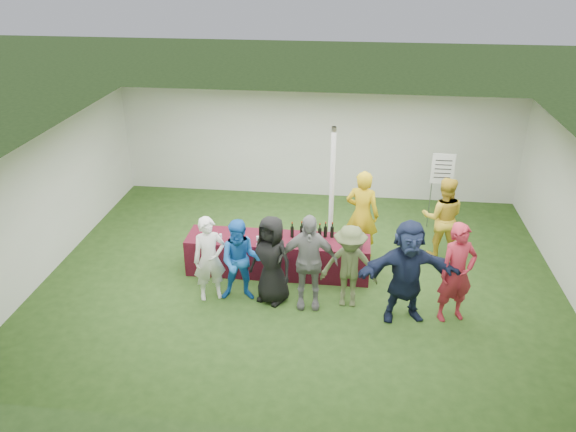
# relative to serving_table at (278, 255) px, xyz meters

# --- Properties ---
(ground) EXTENTS (60.00, 60.00, 0.00)m
(ground) POSITION_rel_serving_table_xyz_m (0.48, -0.06, -0.38)
(ground) COLOR #284719
(ground) RESTS_ON ground
(tent) EXTENTS (10.00, 10.00, 10.00)m
(tent) POSITION_rel_serving_table_xyz_m (0.98, 1.14, 0.98)
(tent) COLOR white
(tent) RESTS_ON ground
(serving_table) EXTENTS (3.60, 0.80, 0.75)m
(serving_table) POSITION_rel_serving_table_xyz_m (0.00, 0.00, 0.00)
(serving_table) COLOR #531320
(serving_table) RESTS_ON ground
(wine_bottles) EXTENTS (0.85, 0.15, 0.32)m
(wine_bottles) POSITION_rel_serving_table_xyz_m (0.68, 0.14, 0.50)
(wine_bottles) COLOR black
(wine_bottles) RESTS_ON serving_table
(wine_glasses) EXTENTS (2.76, 0.11, 0.16)m
(wine_glasses) POSITION_rel_serving_table_xyz_m (-0.44, -0.25, 0.49)
(wine_glasses) COLOR silver
(wine_glasses) RESTS_ON serving_table
(water_bottle) EXTENTS (0.07, 0.07, 0.23)m
(water_bottle) POSITION_rel_serving_table_xyz_m (-0.03, 0.08, 0.48)
(water_bottle) COLOR silver
(water_bottle) RESTS_ON serving_table
(bar_towel) EXTENTS (0.25, 0.18, 0.03)m
(bar_towel) POSITION_rel_serving_table_xyz_m (1.53, 0.05, 0.39)
(bar_towel) COLOR white
(bar_towel) RESTS_ON serving_table
(dump_bucket) EXTENTS (0.25, 0.25, 0.18)m
(dump_bucket) POSITION_rel_serving_table_xyz_m (1.53, -0.22, 0.46)
(dump_bucket) COLOR slate
(dump_bucket) RESTS_ON serving_table
(wine_list_sign) EXTENTS (0.50, 0.03, 1.80)m
(wine_list_sign) POSITION_rel_serving_table_xyz_m (3.38, 2.38, 0.94)
(wine_list_sign) COLOR slate
(wine_list_sign) RESTS_ON ground
(staff_pourer) EXTENTS (0.79, 0.62, 1.91)m
(staff_pourer) POSITION_rel_serving_table_xyz_m (1.63, 0.84, 0.58)
(staff_pourer) COLOR gold
(staff_pourer) RESTS_ON ground
(staff_back) EXTENTS (0.90, 0.72, 1.76)m
(staff_back) POSITION_rel_serving_table_xyz_m (3.28, 1.07, 0.50)
(staff_back) COLOR gold
(staff_back) RESTS_ON ground
(customer_0) EXTENTS (0.70, 0.60, 1.63)m
(customer_0) POSITION_rel_serving_table_xyz_m (-1.11, -1.05, 0.44)
(customer_0) COLOR white
(customer_0) RESTS_ON ground
(customer_1) EXTENTS (0.83, 0.68, 1.59)m
(customer_1) POSITION_rel_serving_table_xyz_m (-0.54, -1.01, 0.42)
(customer_1) COLOR blue
(customer_1) RESTS_ON ground
(customer_2) EXTENTS (0.97, 0.83, 1.69)m
(customer_2) POSITION_rel_serving_table_xyz_m (0.02, -1.00, 0.47)
(customer_2) COLOR black
(customer_2) RESTS_ON ground
(customer_3) EXTENTS (1.09, 0.52, 1.81)m
(customer_3) POSITION_rel_serving_table_xyz_m (0.68, -1.09, 0.53)
(customer_3) COLOR slate
(customer_3) RESTS_ON ground
(customer_4) EXTENTS (1.04, 0.61, 1.59)m
(customer_4) POSITION_rel_serving_table_xyz_m (1.41, -0.98, 0.42)
(customer_4) COLOR #4E5933
(customer_4) RESTS_ON ground
(customer_5) EXTENTS (1.82, 0.89, 1.88)m
(customer_5) POSITION_rel_serving_table_xyz_m (2.38, -1.26, 0.57)
(customer_5) COLOR #161F3B
(customer_5) RESTS_ON ground
(customer_6) EXTENTS (0.78, 0.65, 1.83)m
(customer_6) POSITION_rel_serving_table_xyz_m (3.23, -1.17, 0.54)
(customer_6) COLOR #A22131
(customer_6) RESTS_ON ground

